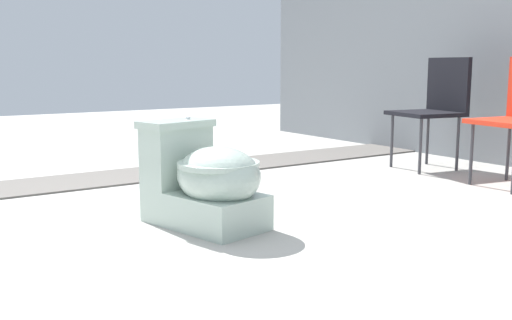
% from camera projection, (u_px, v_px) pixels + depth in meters
% --- Properties ---
extents(ground_plane, '(14.00, 14.00, 0.00)m').
position_uv_depth(ground_plane, '(146.00, 221.00, 3.03)').
color(ground_plane, '#A8A59E').
extents(gravel_strip, '(0.56, 8.00, 0.01)m').
position_uv_depth(gravel_strip, '(145.00, 174.00, 4.29)').
color(gravel_strip, '#605B56').
rests_on(gravel_strip, ground).
extents(toilet, '(0.70, 0.51, 0.52)m').
position_uv_depth(toilet, '(205.00, 182.00, 2.91)').
color(toilet, '#B2C6B7').
rests_on(toilet, ground).
extents(folding_chair_left, '(0.51, 0.51, 0.83)m').
position_uv_depth(folding_chair_left, '(437.00, 101.00, 4.49)').
color(folding_chair_left, black).
rests_on(folding_chair_left, ground).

